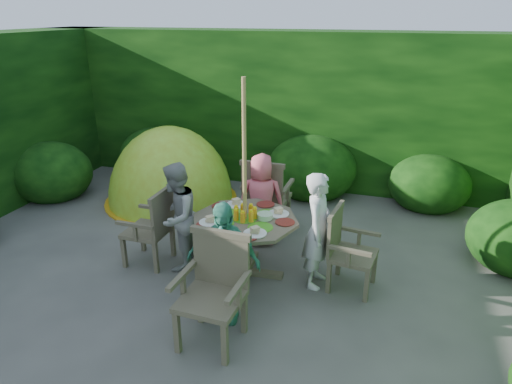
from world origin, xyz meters
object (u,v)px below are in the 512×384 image
(child_right, at_px, (318,231))
(dome_tent, at_px, (172,200))
(child_back, at_px, (261,200))
(patio_table, at_px, (245,228))
(child_left, at_px, (177,217))
(garden_chair_front, at_px, (215,288))
(garden_chair_back, at_px, (266,195))
(garden_chair_left, at_px, (153,226))
(parasol_pole, at_px, (245,183))
(garden_chair_right, at_px, (347,248))
(child_front, at_px, (223,262))

(child_right, bearing_deg, dome_tent, 60.36)
(child_back, bearing_deg, patio_table, 81.65)
(patio_table, bearing_deg, child_left, -176.03)
(garden_chair_front, relative_size, child_right, 0.76)
(dome_tent, bearing_deg, garden_chair_back, -36.30)
(patio_table, height_order, dome_tent, dome_tent)
(garden_chair_front, relative_size, child_back, 0.82)
(garden_chair_left, bearing_deg, dome_tent, -158.03)
(parasol_pole, bearing_deg, child_left, -176.10)
(garden_chair_front, height_order, child_right, child_right)
(parasol_pole, relative_size, child_left, 1.76)
(garden_chair_left, height_order, garden_chair_front, garden_chair_front)
(garden_chair_right, relative_size, child_left, 0.68)
(child_left, bearing_deg, child_right, 87.09)
(child_front, bearing_deg, garden_chair_left, 144.02)
(dome_tent, bearing_deg, garden_chair_front, -72.55)
(child_left, relative_size, child_front, 1.03)
(patio_table, bearing_deg, garden_chair_right, 4.62)
(garden_chair_right, xyz_separation_m, child_left, (-1.90, -0.14, 0.17))
(garden_chair_left, height_order, dome_tent, dome_tent)
(garden_chair_back, bearing_deg, patio_table, 95.34)
(garden_chair_left, bearing_deg, parasol_pole, 94.46)
(child_left, height_order, dome_tent, child_left)
(garden_chair_right, distance_m, dome_tent, 3.36)
(parasol_pole, relative_size, child_right, 1.72)
(garden_chair_right, bearing_deg, child_right, 103.87)
(patio_table, height_order, parasol_pole, parasol_pole)
(child_right, distance_m, child_back, 1.13)
(garden_chair_right, bearing_deg, child_left, 101.56)
(parasol_pole, distance_m, child_front, 0.94)
(parasol_pole, height_order, child_front, parasol_pole)
(garden_chair_left, relative_size, child_front, 0.73)
(garden_chair_front, bearing_deg, garden_chair_back, 96.72)
(garden_chair_front, bearing_deg, patio_table, 96.56)
(garden_chair_right, distance_m, child_front, 1.38)
(parasol_pole, height_order, child_left, parasol_pole)
(garden_chair_right, height_order, dome_tent, dome_tent)
(child_left, height_order, child_back, child_left)
(garden_chair_right, relative_size, garden_chair_left, 0.96)
(parasol_pole, xyz_separation_m, dome_tent, (-1.81, 1.71, -1.10))
(garden_chair_left, xyz_separation_m, child_right, (1.90, 0.14, 0.16))
(patio_table, xyz_separation_m, parasol_pole, (-0.00, -0.00, 0.52))
(garden_chair_front, relative_size, dome_tent, 0.40)
(garden_chair_left, relative_size, dome_tent, 0.37)
(parasol_pole, distance_m, child_back, 0.95)
(garden_chair_right, xyz_separation_m, garden_chair_left, (-2.20, -0.17, 0.02))
(garden_chair_left, xyz_separation_m, garden_chair_front, (1.18, -1.01, 0.04))
(parasol_pole, xyz_separation_m, child_left, (-0.80, -0.05, -0.47))
(garden_chair_right, height_order, garden_chair_front, garden_chair_front)
(garden_chair_left, bearing_deg, child_left, 95.26)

